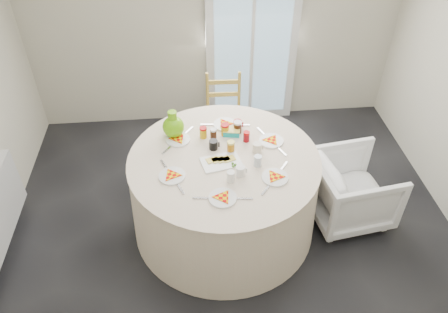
{
  "coord_description": "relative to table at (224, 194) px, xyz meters",
  "views": [
    {
      "loc": [
        -0.32,
        -2.41,
        3.05
      ],
      "look_at": [
        -0.06,
        0.25,
        0.8
      ],
      "focal_mm": 35.0,
      "sensor_mm": 36.0,
      "label": 1
    }
  ],
  "objects": [
    {
      "name": "green_pitcher",
      "position": [
        -0.4,
        0.34,
        0.49
      ],
      "size": [
        0.24,
        0.24,
        0.24
      ],
      "primitive_type": null,
      "rotation": [
        0.0,
        0.0,
        -0.36
      ],
      "color": "#5FB209",
      "rests_on": "table"
    },
    {
      "name": "jar_cluster",
      "position": [
        0.02,
        0.25,
        0.45
      ],
      "size": [
        0.43,
        0.26,
        0.12
      ],
      "primitive_type": null,
      "rotation": [
        0.0,
        0.0,
        0.15
      ],
      "color": "brown",
      "rests_on": "table"
    },
    {
      "name": "butter_tub",
      "position": [
        0.09,
        0.31,
        0.41
      ],
      "size": [
        0.16,
        0.13,
        0.06
      ],
      "primitive_type": "cube",
      "rotation": [
        0.0,
        0.0,
        -0.17
      ],
      "color": "#0FA3A9",
      "rests_on": "table"
    },
    {
      "name": "glass_door",
      "position": [
        0.46,
        1.7,
        0.68
      ],
      "size": [
        1.0,
        0.08,
        2.1
      ],
      "primitive_type": "cube",
      "color": "silver",
      "rests_on": "floor"
    },
    {
      "name": "floor",
      "position": [
        0.06,
        -0.25,
        -0.38
      ],
      "size": [
        4.0,
        4.0,
        0.0
      ],
      "primitive_type": "plane",
      "color": "black",
      "rests_on": "ground"
    },
    {
      "name": "place_settings",
      "position": [
        0.0,
        0.0,
        0.4
      ],
      "size": [
        1.23,
        1.23,
        0.02
      ],
      "primitive_type": null,
      "rotation": [
        0.0,
        0.0,
        -0.12
      ],
      "color": "white",
      "rests_on": "table"
    },
    {
      "name": "mugs_glasses",
      "position": [
        0.11,
        0.01,
        0.44
      ],
      "size": [
        0.69,
        0.69,
        0.1
      ],
      "primitive_type": null,
      "rotation": [
        0.0,
        0.0,
        -0.32
      ],
      "color": "#ADADAD",
      "rests_on": "table"
    },
    {
      "name": "wooden_chair",
      "position": [
        0.11,
        1.09,
        0.09
      ],
      "size": [
        0.4,
        0.38,
        0.87
      ],
      "primitive_type": null,
      "rotation": [
        0.0,
        0.0,
        -0.04
      ],
      "color": "tan",
      "rests_on": "floor"
    },
    {
      "name": "table",
      "position": [
        0.0,
        0.0,
        0.0
      ],
      "size": [
        1.61,
        1.61,
        0.81
      ],
      "primitive_type": "cylinder",
      "color": "beige",
      "rests_on": "floor"
    },
    {
      "name": "armchair",
      "position": [
        1.14,
        0.01,
        0.02
      ],
      "size": [
        0.72,
        0.76,
        0.7
      ],
      "primitive_type": "imported",
      "rotation": [
        0.0,
        0.0,
        1.72
      ],
      "color": "white",
      "rests_on": "floor"
    },
    {
      "name": "cheese_platter",
      "position": [
        -0.03,
        -0.05,
        0.4
      ],
      "size": [
        0.34,
        0.26,
        0.04
      ],
      "primitive_type": null,
      "rotation": [
        0.0,
        0.0,
        0.22
      ],
      "color": "silver",
      "rests_on": "table"
    },
    {
      "name": "wall_back",
      "position": [
        0.06,
        1.75,
        0.93
      ],
      "size": [
        4.0,
        0.02,
        2.6
      ],
      "primitive_type": "cube",
      "color": "#BCB5A3",
      "rests_on": "floor"
    }
  ]
}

